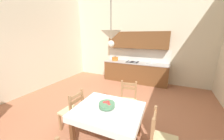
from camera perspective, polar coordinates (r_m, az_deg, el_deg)
The scene contains 9 objects.
ground_plane at distance 3.79m, azimuth -2.95°, elevation -18.38°, with size 6.69×6.51×0.10m, color #AD6B4C.
wall_back at distance 5.98m, azimuth 10.91°, elevation 14.85°, with size 6.69×0.12×4.06m, color beige.
wall_left at distance 5.38m, azimuth -34.78°, elevation 12.46°, with size 0.12×6.51×4.06m, color beige.
kitchen_cabinetry at distance 5.76m, azimuth 10.48°, elevation 3.05°, with size 2.82×0.63×2.20m.
dining_table at distance 2.52m, azimuth -1.71°, elevation -19.36°, with size 1.25×1.06×0.75m.
dining_chair_tv_side at distance 3.06m, azimuth -17.13°, elevation -17.18°, with size 0.44×0.44×0.93m.
dining_chair_kitchen_side at distance 3.35m, azimuth 7.06°, elevation -13.57°, with size 0.50×0.50×0.93m.
fruit_bowl at distance 2.44m, azimuth -2.30°, elevation -15.21°, with size 0.30×0.30×0.12m.
pendant_lamp at distance 2.12m, azimuth -0.45°, elevation 15.12°, with size 0.32×0.32×0.80m.
Camera 1 is at (1.51, -2.77, 2.05)m, focal length 20.48 mm.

